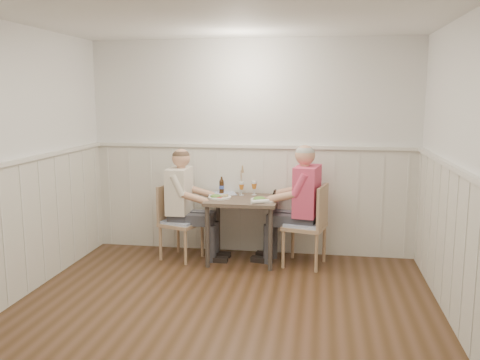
{
  "coord_description": "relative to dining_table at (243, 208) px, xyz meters",
  "views": [
    {
      "loc": [
        0.85,
        -3.87,
        1.93
      ],
      "look_at": [
        -0.04,
        1.64,
        1.0
      ],
      "focal_mm": 38.0,
      "sensor_mm": 36.0,
      "label": 1
    }
  ],
  "objects": [
    {
      "name": "ground_plane",
      "position": [
        0.04,
        -1.84,
        -0.64
      ],
      "size": [
        4.5,
        4.5,
        0.0
      ],
      "primitive_type": "plane",
      "color": "#432B16"
    },
    {
      "name": "room_shell",
      "position": [
        0.04,
        -1.84,
        0.88
      ],
      "size": [
        4.04,
        4.54,
        2.6
      ],
      "color": "white",
      "rests_on": "ground"
    },
    {
      "name": "wainscot",
      "position": [
        0.04,
        -1.15,
        0.05
      ],
      "size": [
        4.0,
        4.49,
        1.34
      ],
      "color": "white",
      "rests_on": "ground"
    },
    {
      "name": "dining_table",
      "position": [
        0.0,
        0.0,
        0.0
      ],
      "size": [
        0.81,
        0.7,
        0.75
      ],
      "color": "brown",
      "rests_on": "ground"
    },
    {
      "name": "chair_right",
      "position": [
        0.78,
        -0.06,
        -0.13
      ],
      "size": [
        0.53,
        0.53,
        0.94
      ],
      "color": "#A17B55",
      "rests_on": "ground"
    },
    {
      "name": "chair_left",
      "position": [
        -0.79,
        -0.01,
        -0.16
      ],
      "size": [
        0.53,
        0.53,
        0.88
      ],
      "color": "#A17B55",
      "rests_on": "ground"
    },
    {
      "name": "man_in_pink",
      "position": [
        0.7,
        -0.01,
        -0.05
      ],
      "size": [
        0.7,
        0.5,
        1.41
      ],
      "color": "#3F3F47",
      "rests_on": "ground"
    },
    {
      "name": "diner_cream",
      "position": [
        -0.72,
        -0.01,
        -0.08
      ],
      "size": [
        0.61,
        0.43,
        1.34
      ],
      "color": "#3F3F47",
      "rests_on": "ground"
    },
    {
      "name": "plate_man",
      "position": [
        0.25,
        -0.1,
        0.13
      ],
      "size": [
        0.3,
        0.3,
        0.08
      ],
      "color": "white",
      "rests_on": "dining_table"
    },
    {
      "name": "plate_diner",
      "position": [
        -0.28,
        -0.03,
        0.13
      ],
      "size": [
        0.27,
        0.27,
        0.07
      ],
      "color": "white",
      "rests_on": "dining_table"
    },
    {
      "name": "beer_glass_a",
      "position": [
        0.1,
        0.23,
        0.22
      ],
      "size": [
        0.07,
        0.07,
        0.17
      ],
      "color": "silver",
      "rests_on": "dining_table"
    },
    {
      "name": "beer_glass_b",
      "position": [
        -0.04,
        0.18,
        0.22
      ],
      "size": [
        0.07,
        0.07,
        0.16
      ],
      "color": "silver",
      "rests_on": "dining_table"
    },
    {
      "name": "beer_bottle",
      "position": [
        -0.3,
        0.25,
        0.2
      ],
      "size": [
        0.06,
        0.06,
        0.21
      ],
      "color": "black",
      "rests_on": "dining_table"
    },
    {
      "name": "rolled_napkin",
      "position": [
        0.23,
        -0.25,
        0.13
      ],
      "size": [
        0.2,
        0.13,
        0.05
      ],
      "color": "white",
      "rests_on": "dining_table"
    },
    {
      "name": "grass_vase",
      "position": [
        -0.07,
        0.27,
        0.27
      ],
      "size": [
        0.04,
        0.04,
        0.37
      ],
      "color": "silver",
      "rests_on": "dining_table"
    },
    {
      "name": "gingham_mat",
      "position": [
        -0.3,
        0.24,
        0.11
      ],
      "size": [
        0.41,
        0.37,
        0.01
      ],
      "color": "#6B83C3",
      "rests_on": "dining_table"
    }
  ]
}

